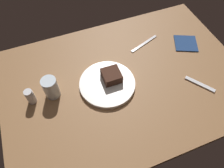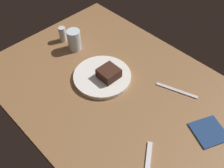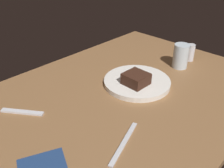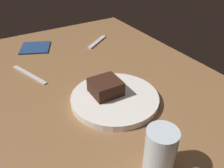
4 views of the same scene
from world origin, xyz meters
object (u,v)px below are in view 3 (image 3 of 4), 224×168
Objects in this scene: chocolate_cake_slice at (136,79)px; butter_knife at (124,143)px; dessert_plate at (137,82)px; dessert_spoon at (22,112)px; salt_shaker at (190,53)px; water_glass at (181,56)px.

chocolate_cake_slice is 31.39cm from butter_knife.
dessert_plate is 1.41× the size of butter_knife.
chocolate_cake_slice reaches higher than dessert_spoon.
chocolate_cake_slice reaches higher than butter_knife.
salt_shaker is 79.89cm from dessert_spoon.
water_glass is 0.73× the size of dessert_spoon.
butter_knife is at bearing -147.17° from dessert_plate.
dessert_plate is 3.07× the size of chocolate_cake_slice.
dessert_spoon is (-39.16, 17.77, -3.86)cm from chocolate_cake_slice.
chocolate_cake_slice is 0.58× the size of dessert_spoon.
dessert_plate is 2.46× the size of water_glass.
butter_knife is at bearing -167.43° from salt_shaker.
chocolate_cake_slice is at bearing 176.12° from salt_shaker.
chocolate_cake_slice reaches higher than dessert_plate.
chocolate_cake_slice is 43.18cm from dessert_spoon.
salt_shaker reaches higher than chocolate_cake_slice.
dessert_plate is 3.33× the size of salt_shaker.
dessert_spoon is at bearing 165.23° from salt_shaker.
dessert_spoon is (-67.50, 20.60, -5.10)cm from water_glass.
chocolate_cake_slice is 38.09cm from salt_shaker.
dessert_plate is 34.51cm from butter_knife.
chocolate_cake_slice is at bearing -147.41° from dessert_plate.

